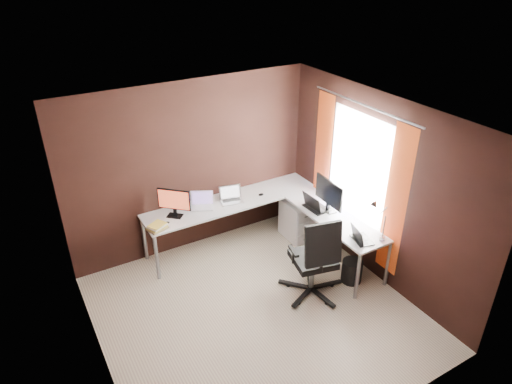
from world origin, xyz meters
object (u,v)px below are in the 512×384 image
book_stack (157,227)px  laptop_black_big (315,206)px  monitor_left (174,201)px  office_chair (314,272)px  laptop_black_small (360,238)px  laptop_white (202,203)px  laptop_silver (231,198)px  drawer_pedestal (299,219)px  wastebasket (352,271)px  desk_lamp (378,216)px  monitor_right (329,194)px

book_stack → laptop_black_big: bearing=-16.4°
monitor_left → office_chair: (1.22, -1.57, -0.62)m
monitor_left → laptop_black_small: bearing=-1.0°
laptop_white → laptop_silver: (0.44, -0.06, -0.00)m
drawer_pedestal → wastebasket: bearing=-90.2°
laptop_black_small → office_chair: size_ratio=0.28×
laptop_white → book_stack: size_ratio=1.36×
drawer_pedestal → laptop_black_big: bearing=-98.0°
drawer_pedestal → laptop_black_small: bearing=-91.7°
laptop_black_big → wastebasket: (0.06, -0.81, -0.62)m
monitor_left → desk_lamp: bearing=0.8°
laptop_white → wastebasket: (1.40, -1.68, -0.62)m
drawer_pedestal → monitor_right: 0.91m
laptop_black_big → laptop_black_small: bearing=178.8°
laptop_silver → laptop_black_big: size_ratio=0.97×
monitor_right → laptop_white: bearing=57.9°
monitor_left → office_chair: bearing=-8.9°
monitor_right → laptop_white: monitor_right is taller
drawer_pedestal → laptop_white: bearing=163.6°
laptop_silver → book_stack: 1.20m
laptop_black_big → office_chair: bearing=141.3°
book_stack → desk_lamp: desk_lamp is taller
monitor_right → laptop_silver: (-1.04, 0.94, -0.22)m
laptop_silver → desk_lamp: size_ratio=0.67×
office_chair → laptop_black_small: bearing=-4.2°
drawer_pedestal → office_chair: 1.35m
drawer_pedestal → office_chair: (-0.61, -1.20, 0.04)m
laptop_white → desk_lamp: desk_lamp is taller
laptop_silver → book_stack: laptop_silver is taller
drawer_pedestal → book_stack: bearing=175.6°
laptop_white → laptop_black_small: 2.25m
drawer_pedestal → monitor_left: 1.98m
drawer_pedestal → wastebasket: drawer_pedestal is taller
monitor_left → wastebasket: size_ratio=1.28×
monitor_right → wastebasket: monitor_right is taller
wastebasket → office_chair: bearing=174.0°
laptop_white → laptop_black_big: size_ratio=1.04×
laptop_silver → wastebasket: laptop_silver is taller
desk_lamp → laptop_white: bearing=150.7°
drawer_pedestal → book_stack: book_stack is taller
book_stack → monitor_left: bearing=31.5°
office_chair → book_stack: bearing=151.0°
monitor_right → laptop_silver: monitor_right is taller
laptop_black_big → desk_lamp: (0.21, -0.98, 0.29)m
monitor_left → laptop_black_small: 2.50m
desk_lamp → wastebasket: desk_lamp is taller
monitor_left → monitor_right: bearing=16.6°
laptop_black_small → wastebasket: size_ratio=1.05×
laptop_silver → wastebasket: 1.99m
laptop_black_small → book_stack: bearing=67.1°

